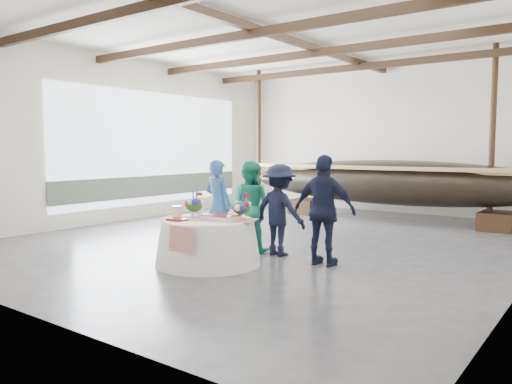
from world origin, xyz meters
The scene contains 14 objects.
floor centered at (0.00, 0.00, 0.00)m, with size 10.00×12.00×0.01m, color #3D3D42.
wall_back centered at (0.00, 6.00, 2.25)m, with size 10.00×0.02×4.50m, color silver.
wall_front centered at (0.00, -6.00, 2.25)m, with size 10.00×0.02×4.50m, color silver.
wall_left centered at (-5.00, 0.00, 2.25)m, with size 0.02×12.00×4.50m, color silver.
ceiling centered at (0.00, 0.00, 4.50)m, with size 10.00×12.00×0.01m, color white.
pavilion_structure centered at (0.00, 0.73, 4.00)m, with size 9.80×11.76×4.50m.
open_bay centered at (-4.95, 1.00, 1.83)m, with size 0.03×7.00×3.20m.
longboat_display centered at (1.01, 4.10, 1.07)m, with size 8.94×1.79×1.68m.
banquet_table centered at (0.38, -2.75, 0.39)m, with size 1.81×1.81×0.78m.
tabletop_items centered at (0.37, -2.60, 0.93)m, with size 1.76×1.17×0.40m.
guest_woman_blue centered at (-0.48, -1.48, 0.88)m, with size 0.64×0.42×1.76m, color #2B538A.
guest_woman_teal centered at (0.29, -1.47, 0.88)m, with size 0.85×0.66×1.75m, color #1C9571.
guest_man_left centered at (0.97, -1.42, 0.85)m, with size 1.10×0.63×1.70m, color black.
guest_man_right centered at (2.03, -1.65, 0.94)m, with size 1.11×0.46×1.89m, color black.
Camera 1 is at (6.04, -9.10, 1.99)m, focal length 35.00 mm.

